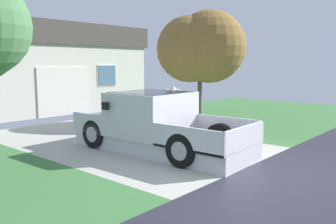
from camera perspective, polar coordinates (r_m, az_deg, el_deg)
ground at (r=7.81m, az=24.48°, el=-10.74°), size 29.20×18.60×0.18m
pickup_truck at (r=9.87m, az=-2.66°, el=-1.99°), size 2.22×5.13×1.61m
person_with_hat at (r=10.93m, az=0.84°, el=0.40°), size 0.48×0.47×1.71m
handbag at (r=10.71m, az=1.40°, el=-4.38°), size 0.36×0.17×0.42m
house_with_garage at (r=19.39m, az=-20.21°, el=6.70°), size 10.55×5.43×4.30m
neighbor_tree at (r=14.64m, az=5.29°, el=10.19°), size 3.31×3.40×4.51m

